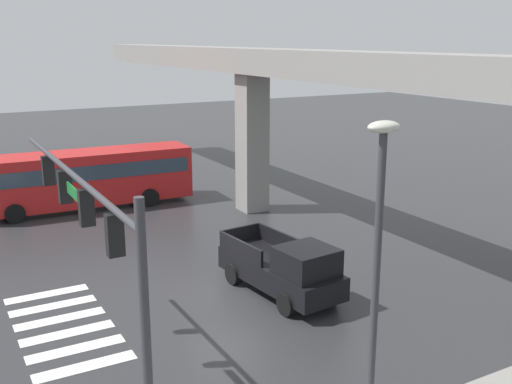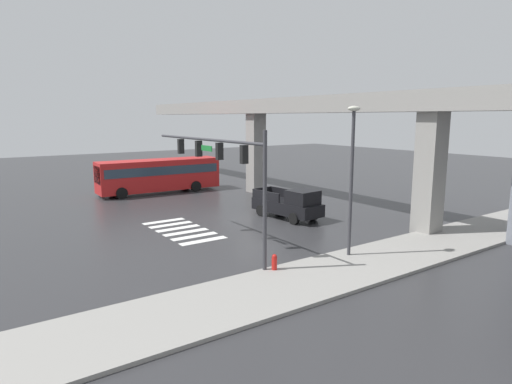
{
  "view_description": "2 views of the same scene",
  "coord_description": "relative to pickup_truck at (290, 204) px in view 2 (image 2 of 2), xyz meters",
  "views": [
    {
      "loc": [
        17.99,
        -8.64,
        8.73
      ],
      "look_at": [
        -0.62,
        1.67,
        3.29
      ],
      "focal_mm": 42.45,
      "sensor_mm": 36.0,
      "label": 1
    },
    {
      "loc": [
        23.38,
        -16.34,
        6.73
      ],
      "look_at": [
        1.07,
        -0.85,
        2.03
      ],
      "focal_mm": 30.47,
      "sensor_mm": 36.0,
      "label": 2
    }
  ],
  "objects": [
    {
      "name": "elevated_overpass",
      "position": [
        -1.35,
        4.24,
        6.08
      ],
      "size": [
        58.4,
        2.12,
        8.24
      ],
      "color": "gray",
      "rests_on": "ground"
    },
    {
      "name": "traffic_signal_mast",
      "position": [
        3.68,
        -7.4,
        3.69
      ],
      "size": [
        10.89,
        0.32,
        6.2
      ],
      "color": "#38383D",
      "rests_on": "ground"
    },
    {
      "name": "street_lamp_near_corner",
      "position": [
        7.99,
        -2.84,
        3.57
      ],
      "size": [
        0.44,
        0.7,
        7.24
      ],
      "color": "#38383D",
      "rests_on": "ground"
    },
    {
      "name": "pickup_truck",
      "position": [
        0.0,
        0.0,
        0.0
      ],
      "size": [
        5.27,
        2.48,
        2.08
      ],
      "color": "black",
      "rests_on": "ground"
    },
    {
      "name": "fire_hydrant",
      "position": [
        7.59,
        -7.06,
        -0.56
      ],
      "size": [
        0.24,
        0.24,
        0.85
      ],
      "color": "red",
      "rests_on": "ground"
    },
    {
      "name": "crosswalk_stripes",
      "position": [
        -1.35,
        -7.26,
        -0.98
      ],
      "size": [
        6.05,
        2.8,
        0.01
      ],
      "color": "silver",
      "rests_on": "ground"
    },
    {
      "name": "ground_plane",
      "position": [
        -1.35,
        -1.72,
        -0.99
      ],
      "size": [
        120.0,
        120.0,
        0.0
      ],
      "primitive_type": "plane",
      "color": "#2D2D30"
    },
    {
      "name": "sidewalk_east",
      "position": [
        9.19,
        0.28,
        -0.91
      ],
      "size": [
        4.0,
        36.0,
        0.15
      ],
      "primitive_type": "cube",
      "color": "gray",
      "rests_on": "ground"
    },
    {
      "name": "city_bus",
      "position": [
        -14.68,
        -3.17,
        0.73
      ],
      "size": [
        3.07,
        10.88,
        2.99
      ],
      "color": "red",
      "rests_on": "ground"
    }
  ]
}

